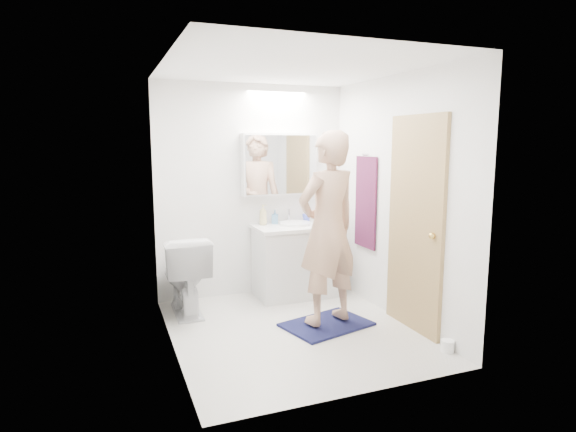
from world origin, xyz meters
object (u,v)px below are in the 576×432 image
toilet (185,274)px  soap_bottle_a (263,215)px  person (328,228)px  toothbrush_cup (307,218)px  soap_bottle_b (275,217)px  medicine_cabinet (279,164)px  toilet_paper_roll (447,346)px  vanity_cabinet (296,262)px

toilet → soap_bottle_a: (0.94, 0.27, 0.53)m
person → toothbrush_cup: bearing=-118.3°
soap_bottle_b → soap_bottle_a: bearing=-168.9°
medicine_cabinet → person: person is taller
medicine_cabinet → person: size_ratio=0.49×
medicine_cabinet → toilet_paper_roll: medicine_cabinet is taller
vanity_cabinet → toilet_paper_roll: (0.63, -1.87, -0.34)m
toilet → soap_bottle_a: size_ratio=3.51×
medicine_cabinet → person: (0.05, -1.19, -0.55)m
toilet → soap_bottle_a: 1.11m
vanity_cabinet → toilet: size_ratio=1.09×
medicine_cabinet → toilet_paper_roll: bearing=-70.2°
medicine_cabinet → toilet_paper_roll: 2.65m
person → medicine_cabinet: bearing=-102.4°
medicine_cabinet → toilet: (-1.16, -0.33, -1.09)m
person → soap_bottle_b: person is taller
medicine_cabinet → toilet_paper_roll: size_ratio=8.00×
toilet → vanity_cabinet: bearing=-174.3°
toilet → toilet_paper_roll: (1.91, -1.76, -0.36)m
vanity_cabinet → toilet_paper_roll: size_ratio=8.18×
medicine_cabinet → soap_bottle_b: medicine_cabinet is taller
vanity_cabinet → soap_bottle_a: (-0.34, 0.15, 0.55)m
soap_bottle_b → toilet_paper_roll: 2.37m
soap_bottle_b → toothbrush_cup: size_ratio=1.58×
vanity_cabinet → medicine_cabinet: (-0.12, 0.21, 1.11)m
toilet_paper_roll → medicine_cabinet: bearing=109.8°
toilet → soap_bottle_a: soap_bottle_a is taller
vanity_cabinet → soap_bottle_b: size_ratio=5.61×
soap_bottle_a → toothbrush_cup: size_ratio=2.30×
toilet_paper_roll → soap_bottle_b: bearing=111.6°
vanity_cabinet → person: 1.13m
soap_bottle_b → toothbrush_cup: 0.39m
soap_bottle_b → toilet_paper_roll: soap_bottle_b is taller
vanity_cabinet → toothbrush_cup: 0.54m
vanity_cabinet → person: bearing=-94.4°
vanity_cabinet → medicine_cabinet: 1.14m
soap_bottle_a → toothbrush_cup: bearing=1.1°
soap_bottle_a → soap_bottle_b: soap_bottle_a is taller
toilet → toilet_paper_roll: size_ratio=7.48×
toilet → soap_bottle_a: bearing=-163.6°
medicine_cabinet → toothbrush_cup: bearing=-8.8°
medicine_cabinet → toothbrush_cup: 0.71m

